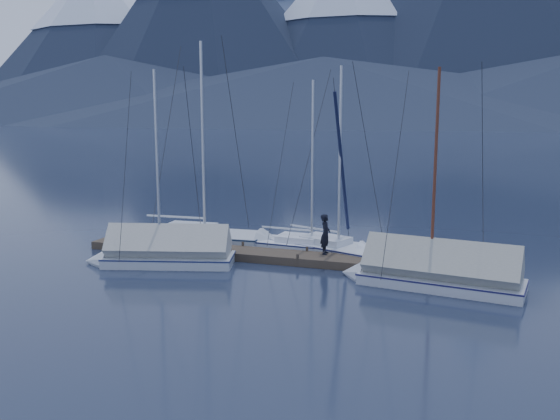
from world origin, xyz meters
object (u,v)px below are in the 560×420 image
at_px(sailboat_open_mid, 321,249).
at_px(sailboat_covered_near, 427,274).
at_px(sailboat_open_left, 216,239).
at_px(sailboat_covered_far, 157,255).
at_px(person, 325,234).
at_px(sailboat_open_right, 348,253).

height_order(sailboat_open_mid, sailboat_covered_near, sailboat_covered_near).
height_order(sailboat_open_left, sailboat_covered_far, sailboat_open_left).
xyz_separation_m(sailboat_open_mid, person, (0.61, -1.61, 1.05)).
bearing_deg(sailboat_open_mid, sailboat_open_right, -16.33).
height_order(sailboat_open_mid, sailboat_open_right, sailboat_open_right).
height_order(sailboat_open_mid, person, sailboat_open_mid).
relative_size(sailboat_covered_near, sailboat_covered_far, 0.99).
height_order(sailboat_open_right, sailboat_covered_far, sailboat_open_right).
bearing_deg(sailboat_open_right, person, -119.94).
bearing_deg(sailboat_open_left, person, -16.95).
distance_m(sailboat_open_left, sailboat_open_right, 6.68).
relative_size(sailboat_covered_far, person, 5.13).
distance_m(sailboat_covered_far, person, 7.09).
bearing_deg(sailboat_covered_far, sailboat_covered_near, 2.63).
bearing_deg(person, sailboat_covered_near, -121.08).
height_order(sailboat_open_left, person, sailboat_open_left).
relative_size(sailboat_open_left, sailboat_covered_near, 1.20).
height_order(sailboat_covered_far, person, sailboat_covered_far).
bearing_deg(sailboat_open_right, sailboat_covered_near, -43.03).
distance_m(sailboat_open_mid, sailboat_covered_far, 7.32).
bearing_deg(sailboat_open_right, sailboat_open_left, 174.94).
bearing_deg(sailboat_open_mid, sailboat_open_left, 177.80).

